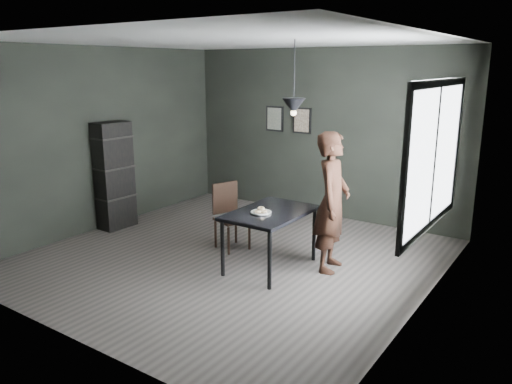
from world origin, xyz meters
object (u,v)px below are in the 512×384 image
Objects in this scene: woman at (332,202)px; wood_chair at (229,211)px; pendant_lamp at (294,106)px; shelf_unit at (114,176)px; white_plate at (261,213)px; cafe_table at (270,217)px.

wood_chair is (-1.53, -0.09, -0.35)m from woman.
wood_chair is 1.92m from pendant_lamp.
shelf_unit is 3.40m from pendant_lamp.
shelf_unit is (-2.87, 0.17, 0.08)m from white_plate.
cafe_table is at bearing 109.61° from woman.
pendant_lamp is at bearing 39.17° from white_plate.
woman reaches higher than wood_chair.
woman is at bearing 38.27° from white_plate.
cafe_table is 0.72× the size of shelf_unit.
woman is (0.65, 0.40, 0.20)m from cafe_table.
woman is at bearing 32.06° from cafe_table.
pendant_lamp reaches higher than cafe_table.
shelf_unit reaches higher than cafe_table.
white_plate is at bearing -0.82° from shelf_unit.
wood_chair is 2.07m from shelf_unit.
cafe_table is 0.69× the size of woman.
shelf_unit is (-3.57, -0.38, -0.04)m from woman.
white_plate is at bearing 115.82° from woman.
pendant_lamp is at bearing 3.84° from shelf_unit.
pendant_lamp reaches higher than wood_chair.
cafe_table is 1.41m from pendant_lamp.
cafe_table is at bearing -158.20° from pendant_lamp.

